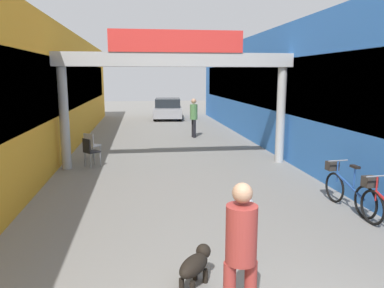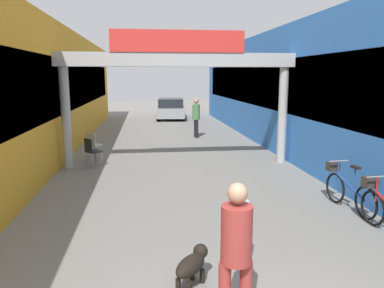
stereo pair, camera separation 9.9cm
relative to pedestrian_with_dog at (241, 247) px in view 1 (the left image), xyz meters
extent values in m
cube|color=gold|center=(-5.04, 10.14, 1.27)|extent=(3.00, 26.00, 4.43)
cube|color=black|center=(-3.56, 10.14, 1.49)|extent=(0.04, 23.40, 1.77)
cube|color=blue|center=(5.16, 10.14, 1.27)|extent=(3.00, 26.00, 4.43)
cube|color=black|center=(3.68, 10.14, 1.49)|extent=(0.04, 23.40, 1.77)
cylinder|color=#B2B2B2|center=(-3.29, 7.79, 0.57)|extent=(0.28, 0.28, 3.04)
cylinder|color=#B2B2B2|center=(3.41, 7.79, 0.57)|extent=(0.28, 0.28, 3.04)
cube|color=#B2B2B2|center=(0.06, 7.79, 2.30)|extent=(7.40, 0.44, 0.41)
cube|color=red|center=(0.06, 7.59, 2.82)|extent=(3.96, 0.10, 0.64)
cylinder|color=#99332D|center=(0.00, 0.00, 0.15)|extent=(0.35, 0.35, 0.64)
sphere|color=tan|center=(0.00, 0.00, 0.60)|extent=(0.22, 0.22, 0.22)
cylinder|color=black|center=(1.35, 12.97, -0.54)|extent=(0.15, 0.15, 0.82)
cylinder|color=black|center=(1.33, 13.21, -0.54)|extent=(0.15, 0.15, 0.82)
cylinder|color=#4C7F47|center=(1.34, 13.09, 0.22)|extent=(0.37, 0.37, 0.68)
sphere|color=tan|center=(1.34, 13.09, 0.70)|extent=(0.26, 0.26, 0.23)
ellipsoid|color=black|center=(-0.39, 0.84, -0.64)|extent=(0.57, 0.64, 0.24)
sphere|color=black|center=(-0.23, 1.05, -0.55)|extent=(0.29, 0.29, 0.20)
sphere|color=white|center=(-0.29, 0.98, -0.65)|extent=(0.20, 0.20, 0.15)
cylinder|color=black|center=(-0.35, 1.03, -0.85)|extent=(0.10, 0.10, 0.19)
cylinder|color=black|center=(-0.22, 0.93, -0.85)|extent=(0.10, 0.10, 0.19)
cylinder|color=black|center=(-0.57, 0.74, -0.85)|extent=(0.10, 0.10, 0.19)
torus|color=black|center=(3.23, 2.51, -0.61)|extent=(0.10, 0.67, 0.67)
cylinder|color=red|center=(3.24, 2.45, -0.23)|extent=(0.03, 0.03, 0.46)
cylinder|color=gray|center=(3.24, 2.45, 0.01)|extent=(0.46, 0.06, 0.03)
cube|color=#332D28|center=(3.22, 2.65, -0.15)|extent=(0.26, 0.22, 0.20)
torus|color=black|center=(3.17, 3.81, -0.61)|extent=(0.11, 0.67, 0.67)
torus|color=black|center=(3.27, 2.79, -0.61)|extent=(0.11, 0.67, 0.67)
cube|color=#234C9E|center=(3.22, 3.30, -0.43)|extent=(0.12, 0.94, 0.34)
cylinder|color=#234C9E|center=(3.23, 3.18, -0.21)|extent=(0.03, 0.03, 0.42)
cube|color=black|center=(3.23, 3.18, 0.01)|extent=(0.12, 0.23, 0.05)
cylinder|color=#234C9E|center=(3.18, 3.75, -0.23)|extent=(0.03, 0.03, 0.46)
cylinder|color=gray|center=(3.18, 3.75, 0.01)|extent=(0.46, 0.07, 0.03)
cube|color=#332D28|center=(3.16, 3.95, -0.15)|extent=(0.26, 0.22, 0.20)
cylinder|color=gray|center=(0.45, 1.18, -0.45)|extent=(0.10, 0.10, 0.99)
sphere|color=gray|center=(0.45, 1.18, 0.07)|extent=(0.10, 0.10, 0.10)
cylinder|color=gray|center=(-2.52, 8.17, -0.72)|extent=(0.04, 0.04, 0.45)
cylinder|color=gray|center=(-2.31, 7.91, -0.72)|extent=(0.04, 0.04, 0.45)
cylinder|color=gray|center=(-2.79, 7.96, -0.72)|extent=(0.04, 0.04, 0.45)
cylinder|color=gray|center=(-2.58, 7.70, -0.72)|extent=(0.04, 0.04, 0.45)
cube|color=black|center=(-2.55, 7.94, -0.48)|extent=(0.56, 0.56, 0.04)
cube|color=black|center=(-2.69, 7.82, -0.26)|extent=(0.28, 0.34, 0.40)
cylinder|color=gray|center=(-2.71, 9.27, -0.72)|extent=(0.04, 0.04, 0.45)
cylinder|color=gray|center=(-2.43, 9.08, -0.72)|extent=(0.04, 0.04, 0.45)
cylinder|color=gray|center=(-2.91, 8.99, -0.72)|extent=(0.04, 0.04, 0.45)
cylinder|color=gray|center=(-2.63, 8.80, -0.72)|extent=(0.04, 0.04, 0.45)
cube|color=silver|center=(-2.67, 9.03, -0.48)|extent=(0.56, 0.56, 0.04)
cube|color=silver|center=(-2.77, 8.88, -0.26)|extent=(0.35, 0.26, 0.40)
cube|color=#99999E|center=(0.73, 21.02, -0.47)|extent=(2.06, 4.12, 0.60)
cube|color=#1E2328|center=(0.72, 20.87, 0.11)|extent=(1.74, 2.32, 0.55)
cylinder|color=black|center=(0.05, 22.53, -0.65)|extent=(0.25, 0.61, 0.60)
cylinder|color=black|center=(1.64, 22.40, -0.65)|extent=(0.25, 0.61, 0.60)
cylinder|color=black|center=(-0.18, 19.63, -0.65)|extent=(0.25, 0.61, 0.60)
cylinder|color=black|center=(1.41, 19.51, -0.65)|extent=(0.25, 0.61, 0.60)
camera|label=1|loc=(-1.03, -3.65, 1.81)|focal=35.00mm
camera|label=2|loc=(-0.94, -3.67, 1.81)|focal=35.00mm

